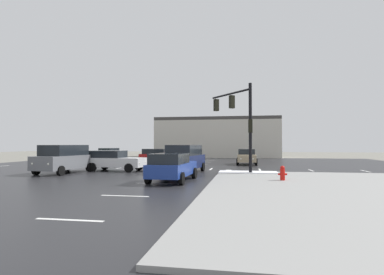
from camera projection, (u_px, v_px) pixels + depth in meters
The scene contains 14 objects.
ground_plane at pixel (188, 169), 26.22m from camera, with size 120.00×120.00×0.00m, color slate.
road_asphalt at pixel (188, 169), 26.22m from camera, with size 44.00×44.00×0.02m, color #232326.
snow_strip_curbside at pixel (248, 172), 21.45m from camera, with size 4.00×1.60×0.06m, color white.
lane_markings at pixel (199, 170), 24.66m from camera, with size 36.15×36.15×0.01m.
traffic_signal_mast at pixel (239, 115), 22.12m from camera, with size 3.11×3.99×6.13m.
fire_hydrant at pixel (282, 173), 16.83m from camera, with size 0.48×0.26×0.79m.
strip_building_background at pixel (218, 138), 50.57m from camera, with size 19.38×8.00×6.34m.
suv_grey at pixel (64, 158), 22.27m from camera, with size 2.52×4.97×2.03m.
suv_navy at pixel (184, 158), 22.60m from camera, with size 2.60×4.99×2.03m.
sedan_green at pixel (107, 154), 40.05m from camera, with size 2.40×4.67×1.58m.
sedan_red at pixel (160, 156), 33.44m from camera, with size 4.65×2.33×1.58m.
sedan_white at pixel (114, 160), 24.21m from camera, with size 4.66×2.35×1.58m.
sedan_tan at pixel (247, 156), 31.95m from camera, with size 2.05×4.55×1.58m.
sedan_blue at pixel (172, 167), 17.27m from camera, with size 2.21×4.61×1.58m.
Camera 1 is at (4.75, -25.84, 2.10)m, focal length 28.91 mm.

